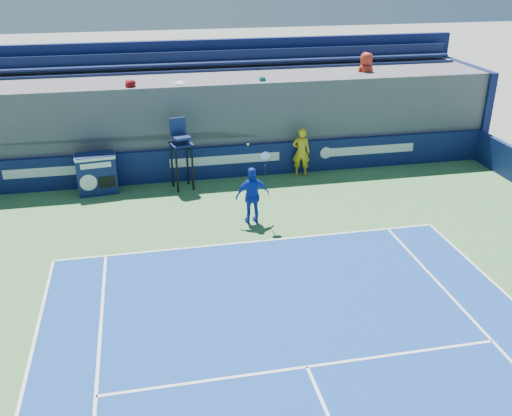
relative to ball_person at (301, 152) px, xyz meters
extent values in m
imported|color=gold|center=(0.00, 0.00, 0.00)|extent=(0.74, 0.57, 1.80)
cube|color=white|center=(-2.76, -4.87, -0.89)|extent=(10.97, 0.07, 0.00)
cube|color=white|center=(-2.76, -10.35, -0.89)|extent=(8.23, 0.07, 0.00)
cube|color=#0D1749|center=(-2.76, 0.35, -0.31)|extent=(20.40, 0.20, 1.20)
cube|color=white|center=(-8.76, 0.24, -0.19)|extent=(3.20, 0.01, 0.32)
cube|color=white|center=(-2.76, 0.24, -0.19)|extent=(4.00, 0.01, 0.32)
cube|color=white|center=(2.74, 0.24, -0.19)|extent=(3.60, 0.01, 0.32)
cylinder|color=white|center=(1.04, 0.24, -0.19)|extent=(0.44, 0.01, 0.44)
cube|color=#0F194B|center=(-7.27, -0.22, -0.21)|extent=(1.37, 0.84, 1.40)
cube|color=white|center=(-7.27, -0.22, 0.42)|extent=(1.39, 0.87, 0.10)
cylinder|color=white|center=(-7.53, -0.61, -0.36)|extent=(0.56, 0.08, 0.56)
cube|color=black|center=(-6.93, -0.54, -0.41)|extent=(0.55, 0.08, 0.40)
cube|color=white|center=(-7.23, -0.58, 0.21)|extent=(0.99, 0.12, 0.18)
cylinder|color=black|center=(-4.58, -0.74, -0.11)|extent=(0.08, 0.08, 1.60)
cylinder|color=black|center=(-4.03, -0.61, -0.11)|extent=(0.08, 0.08, 1.60)
cylinder|color=black|center=(-4.71, -0.19, -0.11)|extent=(0.08, 0.08, 1.60)
cylinder|color=black|center=(-4.16, -0.07, -0.11)|extent=(0.08, 0.08, 1.60)
cube|color=#0E1847|center=(-4.37, -0.40, 0.72)|extent=(0.84, 0.84, 0.06)
cube|color=#152050|center=(-4.35, -0.50, 0.97)|extent=(0.64, 0.56, 0.08)
cube|color=navy|center=(-4.43, -0.15, 1.27)|extent=(0.55, 0.19, 0.60)
imported|color=#1535B0|center=(-2.53, -3.59, -0.01)|extent=(1.07, 0.51, 1.78)
cylinder|color=black|center=(-2.18, -3.65, 0.79)|extent=(0.03, 0.15, 0.39)
torus|color=silver|center=(-2.18, -3.72, 1.27)|extent=(0.30, 0.12, 0.29)
cylinder|color=white|center=(-2.18, -3.72, 1.27)|extent=(0.25, 0.08, 0.24)
sphere|color=#C0D02E|center=(-2.68, -3.69, 1.64)|extent=(0.07, 0.07, 0.07)
cube|color=#4D4D52|center=(-2.76, 2.25, 0.78)|extent=(20.40, 3.60, 3.38)
cube|color=#4D4D52|center=(-2.76, 0.90, 0.56)|extent=(20.40, 0.90, 0.55)
cube|color=#121D44|center=(-2.76, 0.80, 1.04)|extent=(20.00, 0.45, 0.08)
cube|color=#121D44|center=(-2.76, 1.05, 1.24)|extent=(20.00, 0.06, 0.45)
cube|color=#4D4D52|center=(-2.76, 1.80, 1.11)|extent=(20.40, 0.90, 0.55)
cube|color=#121D44|center=(-2.76, 1.70, 1.59)|extent=(20.00, 0.45, 0.08)
cube|color=#121D44|center=(-2.76, 1.95, 1.79)|extent=(20.00, 0.06, 0.45)
cube|color=#4D4D52|center=(-2.76, 2.70, 1.66)|extent=(20.40, 0.90, 0.55)
cube|color=#121D44|center=(-2.76, 2.60, 2.14)|extent=(20.00, 0.45, 0.08)
cube|color=#121D44|center=(-2.76, 2.85, 2.34)|extent=(20.00, 0.06, 0.45)
cube|color=#4D4D52|center=(-2.76, 3.60, 2.21)|extent=(20.40, 0.90, 0.55)
cube|color=#121D44|center=(-2.76, 3.50, 2.69)|extent=(20.00, 0.45, 0.08)
cube|color=#121D44|center=(-2.76, 3.75, 2.89)|extent=(20.00, 0.06, 0.45)
cube|color=#0C1647|center=(-2.76, 4.20, 1.29)|extent=(20.80, 0.30, 4.40)
cube|color=#0C1647|center=(7.59, 2.25, 0.79)|extent=(0.30, 3.90, 3.40)
imported|color=gold|center=(-9.17, 0.85, 1.63)|extent=(0.86, 0.73, 1.54)
imported|color=silver|center=(-4.21, 0.85, 1.72)|extent=(1.24, 0.91, 1.72)
imported|color=teal|center=(-1.25, 0.85, 1.75)|extent=(1.07, 0.50, 1.77)
imported|color=#B02D19|center=(2.98, 1.75, 2.30)|extent=(0.98, 0.75, 1.78)
imported|color=black|center=(4.18, 0.85, 1.60)|extent=(0.60, 0.45, 1.48)
imported|color=red|center=(-5.93, 0.85, 1.78)|extent=(0.98, 0.81, 1.85)
camera|label=1|loc=(-5.60, -19.04, 6.73)|focal=40.00mm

